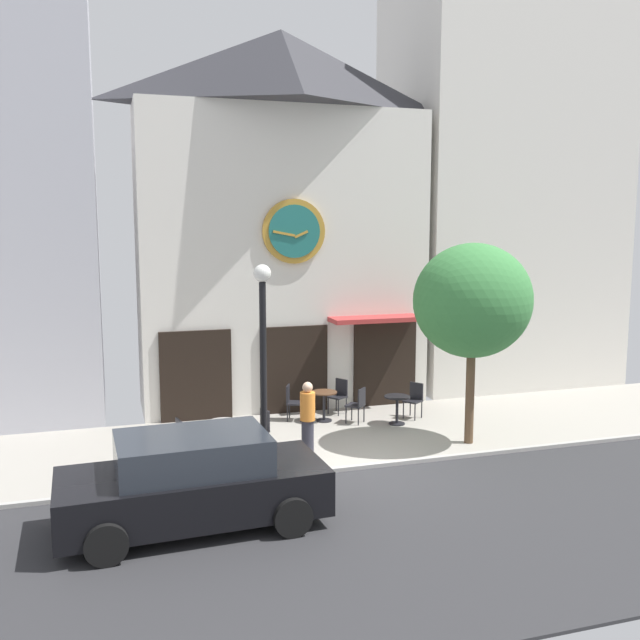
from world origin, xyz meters
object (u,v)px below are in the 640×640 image
at_px(street_lamp, 263,363).
at_px(cafe_chair_facing_wall, 184,436).
at_px(street_tree, 473,301).
at_px(parked_car_black, 193,482).
at_px(pedestrian_orange, 308,420).
at_px(cafe_chair_mid_row, 241,442).
at_px(cafe_chair_outer, 339,393).
at_px(cafe_chair_under_awning, 292,400).
at_px(cafe_chair_by_entrance, 414,397).
at_px(cafe_table_near_door, 223,432).
at_px(cafe_chair_corner, 358,403).
at_px(cafe_table_center_left, 397,405).
at_px(cafe_chair_left_end, 261,427).
at_px(cafe_table_leftmost, 324,401).

bearing_deg(street_lamp, cafe_chair_facing_wall, 160.99).
distance_m(street_tree, parked_car_black, 7.46).
relative_size(street_tree, pedestrian_orange, 2.72).
bearing_deg(cafe_chair_mid_row, cafe_chair_outer, 45.45).
distance_m(street_tree, cafe_chair_mid_row, 5.92).
relative_size(street_lamp, cafe_chair_mid_row, 4.60).
relative_size(street_lamp, parked_car_black, 0.95).
relative_size(cafe_chair_under_awning, cafe_chair_outer, 1.00).
xyz_separation_m(cafe_chair_mid_row, cafe_chair_by_entrance, (4.96, 2.32, 0.00)).
distance_m(street_lamp, parked_car_black, 3.54).
bearing_deg(cafe_table_near_door, cafe_chair_outer, 35.50).
xyz_separation_m(street_tree, parked_car_black, (-6.53, -2.60, -2.49)).
bearing_deg(cafe_chair_by_entrance, cafe_chair_under_awning, 167.21).
height_order(cafe_chair_corner, cafe_chair_outer, same).
height_order(cafe_table_center_left, cafe_chair_outer, cafe_chair_outer).
bearing_deg(cafe_table_center_left, cafe_chair_mid_row, -156.22).
bearing_deg(cafe_table_center_left, cafe_chair_under_awning, 154.76).
distance_m(cafe_chair_left_end, cafe_chair_outer, 3.53).
distance_m(street_tree, cafe_chair_facing_wall, 6.93).
relative_size(cafe_chair_corner, cafe_chair_by_entrance, 1.00).
bearing_deg(street_lamp, street_tree, -1.77).
distance_m(cafe_chair_outer, cafe_chair_by_entrance, 1.97).
bearing_deg(cafe_table_center_left, cafe_table_near_door, -166.69).
relative_size(cafe_chair_under_awning, cafe_chair_by_entrance, 1.00).
xyz_separation_m(cafe_chair_facing_wall, cafe_chair_under_awning, (2.95, 2.28, 0.00)).
distance_m(cafe_chair_facing_wall, cafe_chair_by_entrance, 6.24).
distance_m(cafe_table_near_door, cafe_chair_left_end, 0.87).
relative_size(cafe_chair_facing_wall, cafe_chair_by_entrance, 1.00).
distance_m(street_lamp, cafe_chair_under_awning, 3.51).
xyz_separation_m(cafe_chair_corner, parked_car_black, (-4.66, -4.81, 0.23)).
bearing_deg(parked_car_black, cafe_table_center_left, 38.61).
bearing_deg(cafe_chair_under_awning, street_tree, -41.42).
distance_m(street_lamp, cafe_chair_outer, 4.42).
bearing_deg(parked_car_black, street_tree, 21.67).
bearing_deg(cafe_table_near_door, street_lamp, -39.88).
distance_m(cafe_table_center_left, cafe_chair_under_awning, 2.66).
height_order(cafe_chair_outer, parked_car_black, parked_car_black).
xyz_separation_m(cafe_table_leftmost, cafe_chair_left_end, (-2.01, -1.76, 0.01)).
bearing_deg(street_tree, cafe_chair_left_end, 169.02).
height_order(cafe_table_near_door, cafe_table_leftmost, cafe_table_leftmost).
distance_m(cafe_chair_by_entrance, pedestrian_orange, 4.20).
height_order(cafe_chair_under_awning, cafe_chair_mid_row, same).
xyz_separation_m(street_tree, cafe_table_leftmost, (-2.62, 2.66, -2.73)).
height_order(street_lamp, cafe_chair_corner, street_lamp).
height_order(cafe_chair_under_awning, cafe_chair_left_end, same).
bearing_deg(cafe_chair_corner, cafe_chair_facing_wall, -161.28).
xyz_separation_m(street_tree, cafe_chair_facing_wall, (-6.33, 0.70, -2.72)).
height_order(street_lamp, cafe_table_center_left, street_lamp).
relative_size(cafe_chair_left_end, cafe_chair_by_entrance, 1.00).
distance_m(street_lamp, cafe_chair_left_end, 1.75).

